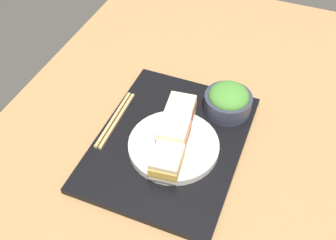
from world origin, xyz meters
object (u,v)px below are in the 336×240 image
Objects in this scene: sandwich_plate at (174,146)px; salad_bowl at (228,100)px; sandwich_middle at (174,134)px; chopsticks_pair at (116,119)px; sandwich_near at (180,113)px; sandwich_far at (167,161)px.

sandwich_plate is 18.00cm from salad_bowl.
sandwich_middle is 0.44× the size of chopsticks_pair.
sandwich_middle is (0.00, 0.00, 3.92)cm from sandwich_plate.
chopsticks_pair is (4.01, -14.84, -4.18)cm from sandwich_near.
salad_bowl is at bearing 154.47° from sandwich_plate.
sandwich_near reaches higher than chopsticks_pair.
salad_bowl is at bearing 163.95° from sandwich_far.
sandwich_middle is at bearing 80.04° from chopsticks_pair.
sandwich_far is at bearing -16.05° from salad_bowl.
sandwich_far is (6.81, 1.10, -0.78)cm from sandwich_middle.
sandwich_far is 19.90cm from chopsticks_pair.
chopsticks_pair is at bearing -74.87° from sandwich_near.
sandwich_plate is at bearing 9.14° from sandwich_near.
sandwich_middle is at bearing 0.00° from sandwich_plate.
sandwich_near is at bearing -170.86° from sandwich_middle.
sandwich_plate is at bearing -25.53° from salad_bowl.
chopsticks_pair is (13.29, -23.62, -2.94)cm from salad_bowl.
chopsticks_pair is at bearing -99.96° from sandwich_middle.
chopsticks_pair is at bearing -60.63° from salad_bowl.
sandwich_near is 1.02× the size of sandwich_middle.
sandwich_far reaches higher than sandwich_plate.
sandwich_middle is (6.81, 1.10, 0.26)cm from sandwich_near.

